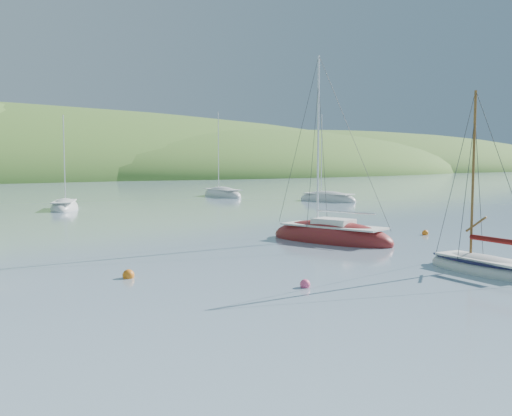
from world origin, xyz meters
TOP-DOWN VIEW (x-y plane):
  - ground at (0.00, 0.00)m, footprint 700.00×700.00m
  - daysailer_white at (5.52, -0.01)m, footprint 2.61×5.81m
  - sloop_red at (6.51, 11.03)m, footprint 5.01×8.79m
  - distant_sloop_a at (-0.10, 43.64)m, footprint 5.22×7.76m
  - distant_sloop_b at (23.96, 52.24)m, footprint 3.68×9.09m
  - distant_sloop_d at (29.82, 37.20)m, footprint 4.40×8.49m
  - mooring_buoys at (0.69, 5.34)m, footprint 22.27×11.60m

SIDE VIEW (x-z plane):
  - ground at x=0.00m, z-range 0.00..0.00m
  - mooring_buoys at x=0.69m, z-range -0.13..0.37m
  - distant_sloop_a at x=-0.10m, z-range -5.05..5.41m
  - distant_sloop_d at x=29.82m, z-range -5.58..5.96m
  - daysailer_white at x=5.52m, z-range -4.13..4.54m
  - distant_sloop_b at x=23.96m, z-range -6.15..6.57m
  - sloop_red at x=6.51m, z-range -5.93..6.39m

